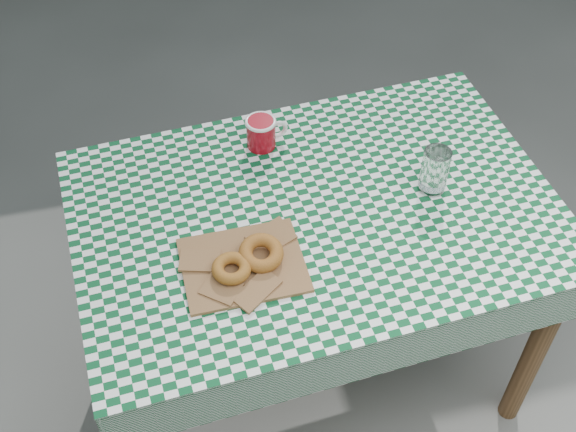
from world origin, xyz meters
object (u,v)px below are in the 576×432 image
at_px(paper_bag, 243,264).
at_px(coffee_mug, 261,133).
at_px(drinking_glass, 435,171).
at_px(table, 313,298).

bearing_deg(paper_bag, coffee_mug, 72.23).
relative_size(paper_bag, drinking_glass, 2.25).
bearing_deg(paper_bag, drinking_glass, 15.04).
xyz_separation_m(table, paper_bag, (-0.22, -0.14, 0.39)).
relative_size(table, paper_bag, 4.21).
relative_size(coffee_mug, drinking_glass, 1.23).
height_order(paper_bag, coffee_mug, coffee_mug).
bearing_deg(table, paper_bag, -151.48).
bearing_deg(drinking_glass, table, -179.37).
bearing_deg(table, coffee_mug, 103.74).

